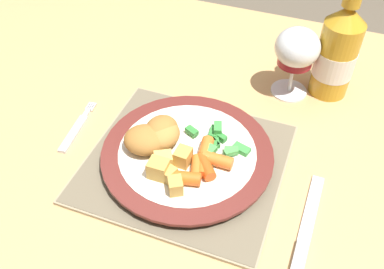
{
  "coord_description": "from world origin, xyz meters",
  "views": [
    {
      "loc": [
        0.19,
        -0.52,
        1.27
      ],
      "look_at": [
        0.02,
        -0.07,
        0.78
      ],
      "focal_mm": 40.0,
      "sensor_mm": 36.0,
      "label": 1
    }
  ],
  "objects_px": {
    "table_knife": "(304,237)",
    "bottle": "(338,50)",
    "wine_glass": "(297,51)",
    "dining_table": "(194,154)",
    "dinner_plate": "(187,155)",
    "fork": "(76,130)"
  },
  "relations": [
    {
      "from": "table_knife",
      "to": "bottle",
      "type": "relative_size",
      "value": 0.76
    },
    {
      "from": "wine_glass",
      "to": "dining_table",
      "type": "bearing_deg",
      "value": -133.68
    },
    {
      "from": "dining_table",
      "to": "table_knife",
      "type": "height_order",
      "value": "table_knife"
    },
    {
      "from": "bottle",
      "to": "dinner_plate",
      "type": "bearing_deg",
      "value": -124.99
    },
    {
      "from": "fork",
      "to": "wine_glass",
      "type": "relative_size",
      "value": 0.95
    },
    {
      "from": "fork",
      "to": "dinner_plate",
      "type": "bearing_deg",
      "value": 0.56
    },
    {
      "from": "dinner_plate",
      "to": "bottle",
      "type": "bearing_deg",
      "value": 55.01
    },
    {
      "from": "wine_glass",
      "to": "bottle",
      "type": "bearing_deg",
      "value": 23.59
    },
    {
      "from": "dinner_plate",
      "to": "table_knife",
      "type": "height_order",
      "value": "dinner_plate"
    },
    {
      "from": "bottle",
      "to": "dining_table",
      "type": "bearing_deg",
      "value": -139.73
    },
    {
      "from": "dining_table",
      "to": "wine_glass",
      "type": "bearing_deg",
      "value": 46.32
    },
    {
      "from": "dinner_plate",
      "to": "table_knife",
      "type": "distance_m",
      "value": 0.22
    },
    {
      "from": "bottle",
      "to": "fork",
      "type": "bearing_deg",
      "value": -145.77
    },
    {
      "from": "dining_table",
      "to": "table_knife",
      "type": "relative_size",
      "value": 7.8
    },
    {
      "from": "fork",
      "to": "bottle",
      "type": "height_order",
      "value": "bottle"
    },
    {
      "from": "dining_table",
      "to": "dinner_plate",
      "type": "bearing_deg",
      "value": -76.39
    },
    {
      "from": "wine_glass",
      "to": "table_knife",
      "type": "bearing_deg",
      "value": -74.64
    },
    {
      "from": "fork",
      "to": "bottle",
      "type": "xyz_separation_m",
      "value": [
        0.4,
        0.27,
        0.09
      ]
    },
    {
      "from": "dinner_plate",
      "to": "bottle",
      "type": "relative_size",
      "value": 1.07
    },
    {
      "from": "fork",
      "to": "dining_table",
      "type": "bearing_deg",
      "value": 26.29
    },
    {
      "from": "dinner_plate",
      "to": "fork",
      "type": "bearing_deg",
      "value": -179.44
    },
    {
      "from": "dinner_plate",
      "to": "fork",
      "type": "relative_size",
      "value": 2.12
    }
  ]
}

